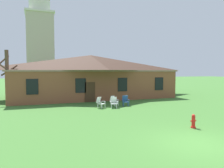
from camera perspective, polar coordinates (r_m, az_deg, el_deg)
ground_plane at (r=10.51m, az=22.08°, el=-14.72°), size 200.00×200.00×0.00m
brick_building at (r=27.43m, az=-5.76°, el=2.31°), size 19.47×10.40×5.30m
dome_tower at (r=43.02m, az=-18.77°, el=11.15°), size 5.18×5.18×19.92m
lawn_chair_by_porch at (r=18.72m, az=-3.19°, el=-4.96°), size 0.85×0.87×0.96m
lawn_chair_near_door at (r=18.78m, az=0.51°, el=-4.93°), size 0.75×0.80×0.96m
lawn_chair_left_end at (r=19.73m, az=0.44°, el=-4.52°), size 0.84×0.87×0.96m
lawn_chair_middle at (r=19.93m, az=3.63°, el=-4.44°), size 0.72×0.77×0.96m
bare_tree_beside_building at (r=23.90m, az=-26.38°, el=2.12°), size 1.73×1.69×5.37m
fire_hydrant at (r=13.10m, az=21.05°, el=-9.38°), size 0.36×0.28×0.79m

